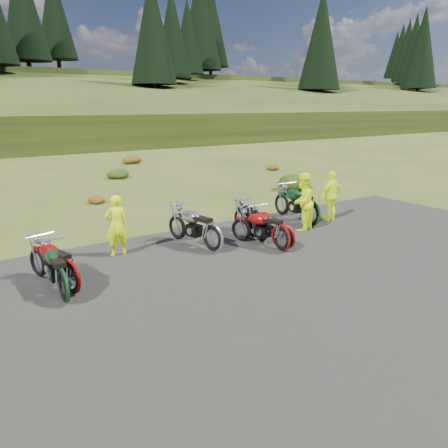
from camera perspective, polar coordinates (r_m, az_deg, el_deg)
ground at (r=10.17m, az=1.94°, el=-6.57°), size 300.00×300.00×0.00m
gravel_pad at (r=8.76m, az=9.71°, el=-10.55°), size 20.00×12.00×0.04m
conifer_24 at (r=78.35m, az=-24.86°, el=24.65°), size 7.04×7.04×18.00m
conifer_25 at (r=85.49m, az=-21.30°, el=24.44°), size 6.60×6.60×17.00m
conifer_26 at (r=63.27m, az=-9.35°, el=23.90°), size 6.16×6.16×16.00m
conifer_27 at (r=71.33m, az=-6.80°, el=23.57°), size 5.72×5.72×15.00m
conifer_28 at (r=79.47m, az=-4.78°, el=23.27°), size 5.28×5.28×14.00m
conifer_29 at (r=88.23m, az=-3.18°, el=25.27°), size 7.92×7.92×20.00m
conifer_30 at (r=96.47m, az=-1.81°, el=24.85°), size 7.48×7.48×19.00m
conifer_31 at (r=79.99m, az=12.59°, el=22.50°), size 7.04×7.04×18.00m
conifer_32 at (r=88.49m, az=12.52°, el=22.24°), size 6.60×6.60×17.00m
conifer_33 at (r=97.00m, az=12.47°, el=22.02°), size 6.16×6.16×16.00m
conifer_34 at (r=105.51m, az=12.43°, el=21.84°), size 5.72×5.72×15.00m
conifer_35 at (r=114.02m, az=12.39°, el=21.68°), size 5.28×5.28×14.00m
conifer_36 at (r=122.83m, az=12.43°, el=22.71°), size 7.92×7.92×20.00m
conifer_37 at (r=111.26m, az=24.48°, el=20.23°), size 7.48×7.48×19.00m
conifer_38 at (r=119.60m, az=23.60°, el=20.22°), size 7.04×7.04×18.00m
conifer_39 at (r=127.97m, az=22.82°, el=20.22°), size 6.60×6.60×17.00m
conifer_40 at (r=136.36m, az=22.15°, el=20.21°), size 6.16×6.16×16.00m
conifer_41 at (r=144.68m, az=21.51°, el=19.88°), size 5.72×5.72×15.00m
shrub_4 at (r=17.96m, az=-16.52°, el=3.28°), size 0.77×0.77×0.45m
shrub_5 at (r=23.81m, az=-13.77°, el=6.51°), size 1.03×1.03×0.61m
shrub_6 at (r=29.73m, az=-12.09°, el=8.46°), size 1.30×1.30×0.77m
shrub_7 at (r=20.48m, az=9.33°, el=5.81°), size 1.56×1.56×0.92m
shrub_8 at (r=26.35m, az=6.09°, el=7.51°), size 0.77×0.77×0.45m
motorcycle_1 at (r=9.65m, az=-19.16°, el=-8.71°), size 1.20×2.15×1.07m
motorcycle_2 at (r=9.30m, az=-19.98°, el=-9.71°), size 0.68×1.97×1.03m
motorcycle_3 at (r=11.58m, az=-1.47°, el=-3.77°), size 1.14×2.31×1.16m
motorcycle_4 at (r=11.74m, az=7.49°, el=-3.62°), size 0.80×2.06×1.06m
motorcycle_5 at (r=12.45m, az=4.80°, el=-2.44°), size 0.98×2.08×1.05m
motorcycle_6 at (r=11.84m, az=7.67°, el=-3.47°), size 1.33×2.11×1.05m
motorcycle_7 at (r=14.28m, az=11.28°, el=-0.34°), size 0.95×2.40×1.23m
person_middle at (r=11.43m, az=-13.88°, el=-0.32°), size 0.58×0.38×1.59m
person_right_a at (r=13.54m, az=10.20°, el=2.74°), size 1.05×0.95×1.78m
person_right_b at (r=15.00m, az=13.83°, el=3.52°), size 0.98×0.43×1.66m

